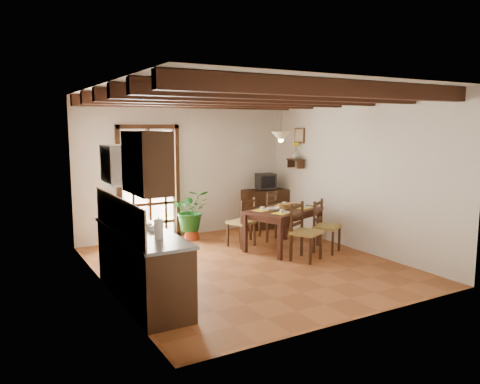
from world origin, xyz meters
TOP-DOWN VIEW (x-y plane):
  - ground_plane at (0.00, 0.00)m, footprint 5.00×5.00m
  - room_shell at (0.00, 0.00)m, footprint 4.52×5.02m
  - ceiling_beams at (0.00, 0.00)m, footprint 4.50×4.34m
  - french_door at (-0.80, 2.45)m, footprint 1.26×0.11m
  - kitchen_counter at (-1.96, -0.60)m, footprint 0.64×2.25m
  - upper_cabinet at (-2.08, -1.30)m, footprint 0.35×0.80m
  - range_hood at (-2.05, -0.05)m, footprint 0.38×0.60m
  - counter_items at (-1.95, -0.51)m, footprint 0.50×1.43m
  - dining_table at (1.09, 0.54)m, footprint 1.60×1.30m
  - chair_near_left at (1.01, -0.24)m, footprint 0.59×0.58m
  - chair_near_right at (1.65, -0.00)m, footprint 0.58×0.57m
  - chair_far_left at (0.53, 1.09)m, footprint 0.54×0.53m
  - chair_far_right at (1.18, 1.32)m, footprint 0.61×0.60m
  - table_setting at (1.09, 0.54)m, footprint 1.00×0.67m
  - table_bowl at (0.84, 0.51)m, footprint 0.24×0.24m
  - sideboard at (1.79, 2.23)m, footprint 1.05×0.57m
  - crt_tv at (1.79, 2.22)m, footprint 0.46×0.44m
  - fuse_box at (1.50, 2.48)m, footprint 0.25×0.03m
  - plant_pot at (-0.08, 2.05)m, footprint 0.32×0.32m
  - potted_plant at (-0.08, 2.05)m, footprint 2.33×2.15m
  - wall_shelf at (2.14, 1.60)m, footprint 0.20×0.42m
  - shelf_vase at (2.14, 1.60)m, footprint 0.15×0.15m
  - shelf_flowers at (2.14, 1.60)m, footprint 0.14×0.14m
  - framed_picture at (2.22, 1.60)m, footprint 0.03×0.32m
  - pendant_lamp at (1.09, 0.64)m, footprint 0.36×0.36m

SIDE VIEW (x-z plane):
  - ground_plane at x=0.00m, z-range 0.00..0.00m
  - plant_pot at x=-0.08m, z-range 0.01..0.21m
  - chair_far_left at x=0.53m, z-range -0.17..0.76m
  - chair_near_right at x=1.65m, z-range -0.17..0.76m
  - chair_near_left at x=1.01m, z-range -0.18..0.79m
  - chair_far_right at x=1.18m, z-range -0.18..0.79m
  - sideboard at x=1.79m, z-range 0.00..0.86m
  - kitchen_counter at x=-1.96m, z-range -0.22..1.16m
  - potted_plant at x=-0.08m, z-range -0.51..1.65m
  - dining_table at x=1.09m, z-range 0.28..1.03m
  - table_setting at x=1.09m, z-range 0.72..0.82m
  - table_bowl at x=0.84m, z-range 0.75..0.80m
  - counter_items at x=-1.95m, z-range 0.83..1.08m
  - crt_tv at x=1.79m, z-range 0.88..1.21m
  - french_door at x=-0.80m, z-range 0.02..2.34m
  - wall_shelf at x=2.14m, z-range 1.41..1.61m
  - shelf_vase at x=2.14m, z-range 1.57..1.73m
  - range_hood at x=-2.05m, z-range 1.46..2.00m
  - fuse_box at x=1.50m, z-range 1.59..1.91m
  - room_shell at x=0.00m, z-range 0.41..3.22m
  - upper_cabinet at x=-2.08m, z-range 1.50..2.20m
  - shelf_flowers at x=2.14m, z-range 1.68..2.04m
  - framed_picture at x=2.22m, z-range 1.89..2.21m
  - pendant_lamp at x=1.09m, z-range 1.66..2.50m
  - ceiling_beams at x=0.00m, z-range 2.59..2.79m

